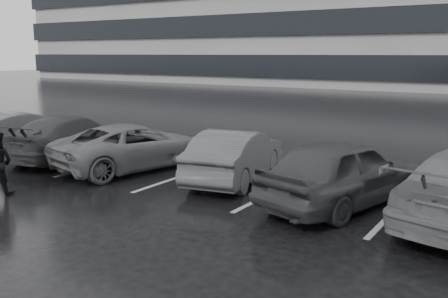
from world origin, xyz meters
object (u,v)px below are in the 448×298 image
car_west_b (134,146)px  car_west_c (72,137)px  car_main (343,172)px  car_west_d (26,130)px  car_west_a (235,155)px

car_west_b → car_west_c: bearing=15.1°
car_west_c → car_west_b: bearing=173.8°
car_main → car_west_d: car_main is taller
car_west_a → car_west_b: 3.17m
car_west_a → car_west_d: car_west_a is taller
car_west_a → car_west_c: size_ratio=0.87×
car_main → car_west_a: bearing=4.0°
car_west_b → car_west_a: bearing=-159.4°
car_west_a → car_west_b: car_west_a is taller
car_west_a → car_west_d: (-8.39, -0.15, -0.03)m
car_main → car_west_a: size_ratio=1.08×
car_west_a → car_west_d: 8.39m
car_west_a → car_west_c: bearing=-6.4°
car_main → car_west_d: size_ratio=1.13×
car_west_b → car_west_d: car_west_b is taller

